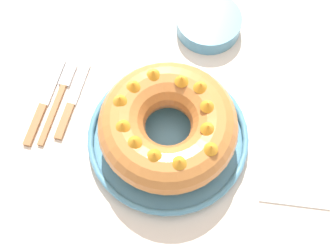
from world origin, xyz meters
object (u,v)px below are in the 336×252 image
(napkin, at_px, (295,182))
(side_bowl, at_px, (209,23))
(serving_knife, at_px, (43,106))
(bundt_cake, at_px, (168,126))
(fork, at_px, (59,97))
(cake_knife, at_px, (70,105))
(serving_dish, at_px, (168,138))

(napkin, bearing_deg, side_bowl, 127.79)
(serving_knife, bearing_deg, bundt_cake, 0.37)
(bundt_cake, distance_m, fork, 0.26)
(serving_knife, distance_m, napkin, 0.53)
(fork, bearing_deg, cake_knife, -27.70)
(bundt_cake, xyz_separation_m, serving_knife, (-0.27, 0.01, -0.07))
(serving_dish, relative_size, serving_knife, 1.52)
(bundt_cake, xyz_separation_m, side_bowl, (0.02, 0.29, -0.05))
(fork, bearing_deg, bundt_cake, -11.64)
(side_bowl, bearing_deg, serving_knife, -136.15)
(fork, bearing_deg, napkin, -9.96)
(serving_dish, distance_m, cake_knife, 0.22)
(bundt_cake, bearing_deg, serving_knife, 178.49)
(bundt_cake, distance_m, serving_knife, 0.28)
(serving_knife, bearing_deg, cake_knife, 18.22)
(side_bowl, distance_m, napkin, 0.39)
(serving_dish, distance_m, serving_knife, 0.27)
(side_bowl, bearing_deg, napkin, -52.21)
(cake_knife, bearing_deg, fork, 152.05)
(fork, height_order, side_bowl, side_bowl)
(bundt_cake, relative_size, napkin, 1.97)
(cake_knife, xyz_separation_m, napkin, (0.48, -0.05, -0.00))
(side_bowl, xyz_separation_m, napkin, (0.24, -0.31, -0.02))
(side_bowl, bearing_deg, bundt_cake, -93.95)
(bundt_cake, height_order, napkin, bundt_cake)
(serving_knife, distance_m, side_bowl, 0.40)
(bundt_cake, bearing_deg, serving_dish, 10.53)
(serving_dish, height_order, fork, serving_dish)
(serving_knife, bearing_deg, side_bowl, 45.74)
(bundt_cake, bearing_deg, side_bowl, 86.05)
(bundt_cake, relative_size, serving_knife, 1.27)
(serving_dish, xyz_separation_m, bundt_cake, (-0.00, -0.00, 0.06))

